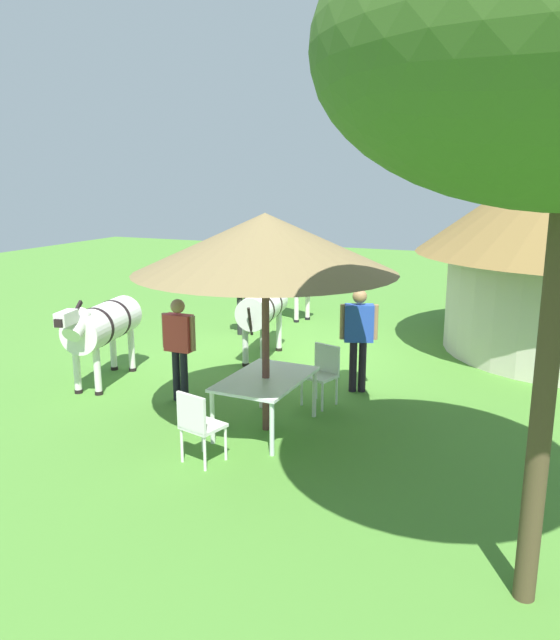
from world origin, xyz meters
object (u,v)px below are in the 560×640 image
(guest_behind_table, at_px, (179,340))
(shade_umbrella, at_px, (265,243))
(zebra_by_umbrella, at_px, (264,307))
(standing_watcher, at_px, (243,288))
(patio_chair_west_end, at_px, (323,370))
(zebra_toward_hut, at_px, (102,325))
(zebra_nearest_camera, at_px, (285,277))
(patio_chair_east_end, at_px, (198,423))
(guest_beside_umbrella, at_px, (359,331))
(patio_dining_table, at_px, (266,383))

(guest_behind_table, bearing_deg, shade_umbrella, 163.57)
(zebra_by_umbrella, bearing_deg, standing_watcher, 120.05)
(patio_chair_west_end, bearing_deg, zebra_toward_hut, 24.94)
(zebra_nearest_camera, bearing_deg, patio_chair_east_end, -141.29)
(guest_behind_table, xyz_separation_m, zebra_toward_hut, (-0.22, -1.62, 0.03))
(zebra_toward_hut, bearing_deg, shade_umbrella, 156.16)
(guest_beside_umbrella, xyz_separation_m, zebra_nearest_camera, (-4.47, -3.15, -0.01))
(shade_umbrella, relative_size, zebra_by_umbrella, 1.58)
(guest_beside_umbrella, bearing_deg, standing_watcher, 121.65)
(patio_dining_table, height_order, standing_watcher, standing_watcher)
(patio_chair_east_end, relative_size, zebra_by_umbrella, 0.42)
(patio_chair_west_end, height_order, standing_watcher, standing_watcher)
(zebra_by_umbrella, bearing_deg, patio_dining_table, -73.51)
(zebra_nearest_camera, bearing_deg, shade_umbrella, -136.00)
(shade_umbrella, xyz_separation_m, guest_beside_umbrella, (-1.97, 0.70, -1.53))
(shade_umbrella, distance_m, zebra_by_umbrella, 3.77)
(patio_chair_west_end, relative_size, patio_chair_east_end, 1.00)
(patio_dining_table, distance_m, patio_chair_east_end, 1.30)
(patio_dining_table, bearing_deg, guest_beside_umbrella, 160.36)
(shade_umbrella, xyz_separation_m, zebra_by_umbrella, (-3.10, -1.47, -1.56))
(standing_watcher, distance_m, zebra_by_umbrella, 1.82)
(standing_watcher, height_order, zebra_nearest_camera, standing_watcher)
(guest_beside_umbrella, bearing_deg, shade_umbrella, -130.36)
(shade_umbrella, xyz_separation_m, patio_dining_table, (0.00, 0.00, -1.87))
(patio_chair_east_end, xyz_separation_m, guest_behind_table, (-1.74, -1.35, 0.43))
(standing_watcher, bearing_deg, patio_dining_table, 74.15)
(zebra_nearest_camera, height_order, zebra_toward_hut, zebra_nearest_camera)
(patio_chair_west_end, distance_m, guest_behind_table, 2.21)
(shade_umbrella, bearing_deg, patio_chair_west_end, 163.19)
(patio_chair_west_end, relative_size, zebra_by_umbrella, 0.42)
(patio_dining_table, xyz_separation_m, zebra_nearest_camera, (-6.44, -2.45, 0.33))
(patio_chair_east_end, bearing_deg, zebra_toward_hut, 160.44)
(guest_beside_umbrella, relative_size, standing_watcher, 0.97)
(zebra_toward_hut, bearing_deg, patio_chair_east_end, 134.93)
(zebra_nearest_camera, distance_m, zebra_by_umbrella, 3.48)
(patio_dining_table, bearing_deg, patio_chair_west_end, 163.19)
(patio_dining_table, distance_m, standing_watcher, 5.23)
(patio_chair_west_end, bearing_deg, zebra_nearest_camera, -44.73)
(zebra_nearest_camera, bearing_deg, patio_chair_west_end, -128.36)
(patio_chair_east_end, xyz_separation_m, standing_watcher, (-5.77, -2.30, 0.51))
(shade_umbrella, relative_size, patio_chair_west_end, 3.79)
(zebra_toward_hut, bearing_deg, guest_beside_umbrella, -174.11)
(patio_chair_east_end, bearing_deg, patio_dining_table, 90.00)
(patio_chair_east_end, bearing_deg, zebra_nearest_camera, 119.48)
(patio_chair_east_end, xyz_separation_m, zebra_by_umbrella, (-4.35, -1.16, 0.45))
(zebra_by_umbrella, bearing_deg, zebra_nearest_camera, 97.52)
(guest_beside_umbrella, xyz_separation_m, zebra_toward_hut, (1.25, -3.98, -0.02))
(guest_behind_table, distance_m, zebra_toward_hut, 1.63)
(standing_watcher, bearing_deg, guest_behind_table, 57.40)
(standing_watcher, bearing_deg, zebra_nearest_camera, -140.76)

